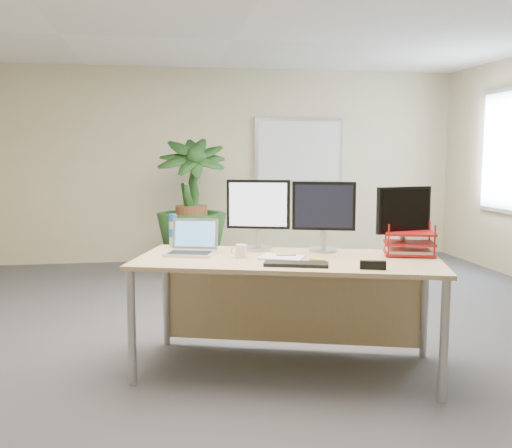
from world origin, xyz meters
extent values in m
plane|color=#45454A|center=(0.00, 0.00, 0.00)|extent=(8.00, 8.00, 0.00)
cube|color=beige|center=(0.00, 4.00, 1.35)|extent=(7.00, 0.04, 2.70)
cube|color=silver|center=(1.20, 3.97, 1.55)|extent=(1.30, 0.03, 0.95)
cube|color=white|center=(1.20, 3.95, 1.55)|extent=(1.20, 0.01, 0.85)
cube|color=silver|center=(3.47, 2.30, 1.55)|extent=(0.03, 1.30, 1.55)
cube|color=white|center=(3.45, 2.30, 1.55)|extent=(0.01, 1.20, 1.45)
cube|color=tan|center=(0.08, -0.31, 0.79)|extent=(2.26, 1.46, 0.03)
cube|color=tan|center=(0.20, 0.08, 0.39)|extent=(1.91, 0.61, 0.65)
cylinder|color=#ADADB2|center=(-0.99, -0.38, 0.39)|extent=(0.05, 0.05, 0.77)
cylinder|color=#ADADB2|center=(0.91, -0.98, 0.39)|extent=(0.05, 0.05, 0.77)
cylinder|color=#ADADB2|center=(-0.75, 0.36, 0.39)|extent=(0.05, 0.05, 0.77)
cylinder|color=#ADADB2|center=(1.15, -0.23, 0.39)|extent=(0.05, 0.05, 0.77)
imported|color=#173714|center=(-0.41, 3.05, 0.75)|extent=(0.87, 0.87, 1.50)
cylinder|color=#ADADB2|center=(-0.06, 0.07, 0.81)|extent=(0.21, 0.21, 0.02)
cylinder|color=#ADADB2|center=(-0.06, 0.07, 0.89)|extent=(0.04, 0.04, 0.13)
cube|color=black|center=(-0.06, 0.07, 1.15)|extent=(0.46, 0.18, 0.37)
cube|color=silver|center=(-0.07, 0.04, 1.15)|extent=(0.41, 0.13, 0.32)
cylinder|color=#ADADB2|center=(0.40, -0.07, 0.81)|extent=(0.21, 0.21, 0.02)
cylinder|color=#ADADB2|center=(0.40, -0.07, 0.89)|extent=(0.04, 0.04, 0.13)
cube|color=black|center=(0.40, -0.07, 1.14)|extent=(0.45, 0.18, 0.36)
cube|color=black|center=(0.39, -0.10, 1.14)|extent=(0.40, 0.13, 0.32)
cylinder|color=#ADADB2|center=(0.94, -0.26, 0.81)|extent=(0.20, 0.20, 0.02)
cylinder|color=#ADADB2|center=(0.94, -0.26, 0.88)|extent=(0.04, 0.04, 0.12)
cube|color=black|center=(0.94, -0.26, 1.12)|extent=(0.43, 0.12, 0.34)
cube|color=black|center=(0.95, -0.29, 1.12)|extent=(0.39, 0.08, 0.30)
cube|color=silver|center=(-0.58, -0.07, 0.81)|extent=(0.40, 0.33, 0.02)
cube|color=black|center=(-0.58, -0.08, 0.82)|extent=(0.32, 0.23, 0.00)
cube|color=silver|center=(-0.53, 0.07, 0.93)|extent=(0.34, 0.16, 0.22)
cube|color=#58A4E4|center=(-0.54, 0.06, 0.93)|extent=(0.30, 0.13, 0.18)
cube|color=black|center=(0.08, -0.58, 0.81)|extent=(0.44, 0.25, 0.02)
cylinder|color=white|center=(-0.23, -0.23, 0.85)|extent=(0.08, 0.08, 0.09)
torus|color=white|center=(-0.28, -0.23, 0.85)|extent=(0.06, 0.03, 0.06)
cube|color=silver|center=(0.04, -0.30, 0.81)|extent=(0.36, 0.33, 0.01)
cylinder|color=orange|center=(0.07, -0.28, 0.82)|extent=(0.14, 0.03, 0.01)
cylinder|color=yellow|center=(0.26, -0.43, 0.81)|extent=(0.11, 0.06, 0.01)
cylinder|color=silver|center=(-0.69, 0.31, 0.90)|extent=(0.06, 0.06, 0.20)
cylinder|color=blue|center=(-0.69, 0.31, 1.03)|extent=(0.06, 0.06, 0.05)
cylinder|color=blue|center=(-0.69, 0.31, 0.91)|extent=(0.07, 0.07, 0.06)
cube|color=maroon|center=(0.96, -0.34, 0.82)|extent=(0.40, 0.35, 0.02)
cube|color=maroon|center=(0.96, -0.34, 0.89)|extent=(0.40, 0.35, 0.02)
cube|color=maroon|center=(0.96, -0.34, 0.96)|extent=(0.40, 0.35, 0.02)
cube|color=silver|center=(0.96, -0.34, 0.83)|extent=(0.36, 0.31, 0.02)
cube|color=black|center=(0.52, -0.77, 0.83)|extent=(0.17, 0.09, 0.05)
camera|label=1|loc=(-0.78, -4.10, 1.53)|focal=40.00mm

